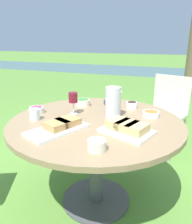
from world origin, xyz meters
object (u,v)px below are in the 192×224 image
(dining_table, at_px, (96,134))
(chair_near_left, at_px, (166,108))
(water_pitcher, at_px, (113,102))
(wine_glass, at_px, (73,98))

(dining_table, bearing_deg, chair_near_left, 68.78)
(dining_table, bearing_deg, water_pitcher, 47.44)
(dining_table, height_order, water_pitcher, water_pitcher)
(dining_table, relative_size, wine_glass, 7.23)
(chair_near_left, bearing_deg, water_pitcher, -108.50)
(dining_table, distance_m, wine_glass, 0.33)
(chair_near_left, relative_size, water_pitcher, 3.84)
(water_pitcher, relative_size, wine_glass, 1.31)
(water_pitcher, bearing_deg, wine_glass, -170.97)
(wine_glass, bearing_deg, water_pitcher, 9.03)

